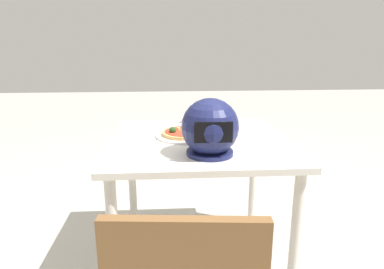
{
  "coord_description": "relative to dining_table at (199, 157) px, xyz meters",
  "views": [
    {
      "loc": [
        0.16,
        1.76,
        1.27
      ],
      "look_at": [
        0.04,
        -0.03,
        0.78
      ],
      "focal_mm": 32.2,
      "sensor_mm": 36.0,
      "label": 1
    }
  ],
  "objects": [
    {
      "name": "ground_plane",
      "position": [
        0.0,
        0.0,
        -0.66
      ],
      "size": [
        14.0,
        14.0,
        0.0
      ],
      "primitive_type": "plane",
      "color": "#B2ADA3"
    },
    {
      "name": "dining_table",
      "position": [
        0.0,
        0.0,
        0.0
      ],
      "size": [
        0.94,
        0.92,
        0.76
      ],
      "color": "beige",
      "rests_on": "ground"
    },
    {
      "name": "pizza_plate",
      "position": [
        0.07,
        -0.06,
        0.1
      ],
      "size": [
        0.32,
        0.32,
        0.01
      ],
      "primitive_type": "cylinder",
      "color": "white",
      "rests_on": "dining_table"
    },
    {
      "name": "pizza",
      "position": [
        0.07,
        -0.06,
        0.12
      ],
      "size": [
        0.26,
        0.26,
        0.05
      ],
      "color": "tan",
      "rests_on": "pizza_plate"
    },
    {
      "name": "motorcycle_helmet",
      "position": [
        -0.03,
        0.25,
        0.22
      ],
      "size": [
        0.26,
        0.26,
        0.26
      ],
      "color": "#191E4C",
      "rests_on": "dining_table"
    },
    {
      "name": "drinking_glass",
      "position": [
        -0.01,
        -0.37,
        0.16
      ],
      "size": [
        0.07,
        0.07,
        0.12
      ],
      "primitive_type": "cylinder",
      "color": "silver",
      "rests_on": "dining_table"
    }
  ]
}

